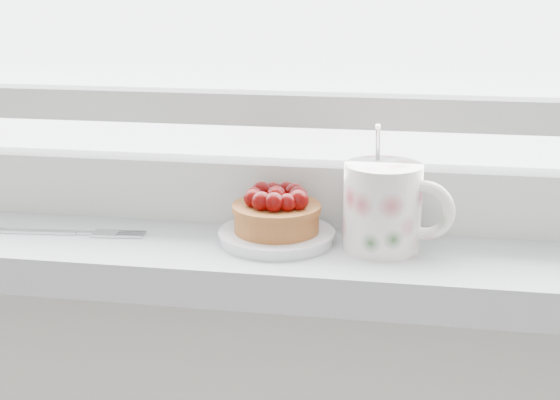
% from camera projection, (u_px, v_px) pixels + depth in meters
% --- Properties ---
extents(saucer, '(0.12, 0.12, 0.01)m').
position_uv_depth(saucer, '(277.00, 236.00, 0.83)').
color(saucer, white).
rests_on(saucer, windowsill).
extents(raspberry_tart, '(0.09, 0.09, 0.05)m').
position_uv_depth(raspberry_tart, '(277.00, 211.00, 0.82)').
color(raspberry_tart, brown).
rests_on(raspberry_tart, saucer).
extents(floral_mug, '(0.12, 0.10, 0.13)m').
position_uv_depth(floral_mug, '(385.00, 206.00, 0.79)').
color(floral_mug, white).
rests_on(floral_mug, windowsill).
extents(fork, '(0.18, 0.03, 0.00)m').
position_uv_depth(fork, '(64.00, 232.00, 0.85)').
color(fork, silver).
rests_on(fork, windowsill).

